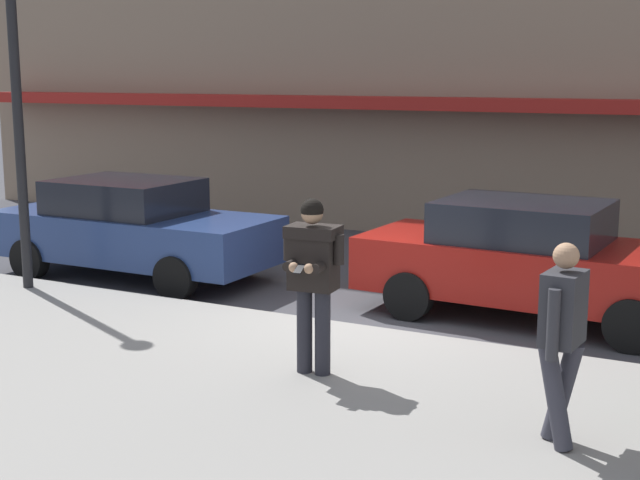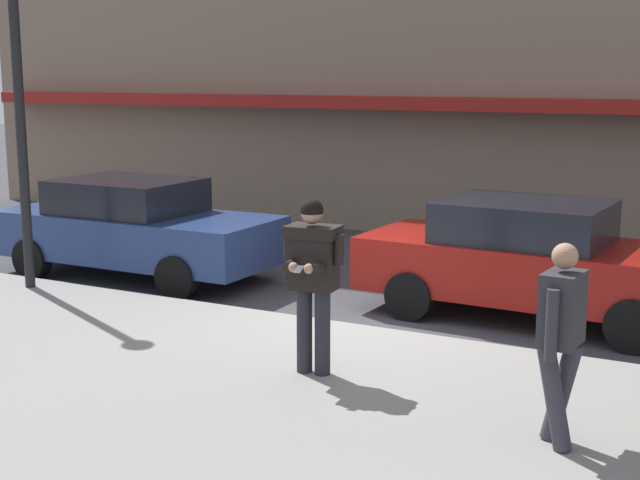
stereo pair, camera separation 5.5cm
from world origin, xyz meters
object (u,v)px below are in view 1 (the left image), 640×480
at_px(parked_sedan_near, 133,228).
at_px(parked_sedan_mid, 532,259).
at_px(man_texting_on_phone, 313,267).
at_px(street_lamp_post, 15,75).
at_px(pedestrian_with_bag, 563,331).

distance_m(parked_sedan_near, parked_sedan_mid, 6.15).
relative_size(parked_sedan_near, parked_sedan_mid, 0.98).
relative_size(parked_sedan_mid, man_texting_on_phone, 2.53).
xyz_separation_m(parked_sedan_mid, man_texting_on_phone, (-1.31, -3.60, 0.46)).
distance_m(parked_sedan_near, man_texting_on_phone, 5.75).
bearing_deg(street_lamp_post, pedestrian_with_bag, -14.19).
distance_m(pedestrian_with_bag, street_lamp_post, 8.49).
height_order(parked_sedan_near, street_lamp_post, street_lamp_post).
relative_size(parked_sedan_near, street_lamp_post, 0.92).
height_order(pedestrian_with_bag, street_lamp_post, street_lamp_post).
relative_size(parked_sedan_mid, pedestrian_with_bag, 2.69).
bearing_deg(parked_sedan_mid, man_texting_on_phone, -110.01).
height_order(parked_sedan_near, pedestrian_with_bag, pedestrian_with_bag).
distance_m(man_texting_on_phone, street_lamp_post, 5.86).
height_order(parked_sedan_near, parked_sedan_mid, same).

